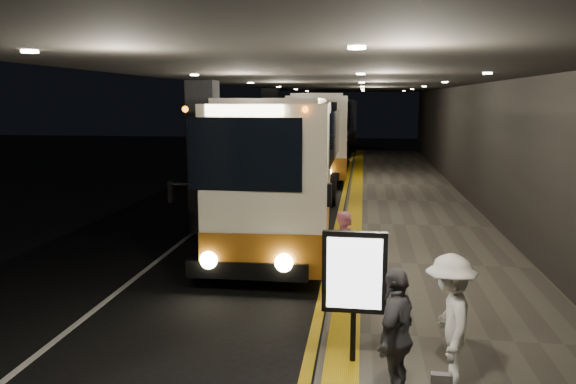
# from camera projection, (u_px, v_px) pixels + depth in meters

# --- Properties ---
(ground) EXTENTS (90.00, 90.00, 0.00)m
(ground) POSITION_uv_depth(u_px,v_px,m) (222.00, 274.00, 12.55)
(ground) COLOR black
(lane_line_white) EXTENTS (0.12, 50.00, 0.01)m
(lane_line_white) POSITION_uv_depth(u_px,v_px,m) (205.00, 223.00, 17.68)
(lane_line_white) COLOR silver
(lane_line_white) RESTS_ON ground
(kerb_stripe_yellow) EXTENTS (0.18, 50.00, 0.01)m
(kerb_stripe_yellow) POSITION_uv_depth(u_px,v_px,m) (337.00, 227.00, 17.13)
(kerb_stripe_yellow) COLOR gold
(kerb_stripe_yellow) RESTS_ON ground
(sidewalk) EXTENTS (4.50, 50.00, 0.15)m
(sidewalk) POSITION_uv_depth(u_px,v_px,m) (417.00, 227.00, 16.81)
(sidewalk) COLOR #514C44
(sidewalk) RESTS_ON ground
(tactile_strip) EXTENTS (0.50, 50.00, 0.01)m
(tactile_strip) POSITION_uv_depth(u_px,v_px,m) (354.00, 223.00, 17.04)
(tactile_strip) COLOR gold
(tactile_strip) RESTS_ON sidewalk
(terminal_wall) EXTENTS (0.10, 50.00, 6.00)m
(terminal_wall) POSITION_uv_depth(u_px,v_px,m) (501.00, 130.00, 16.03)
(terminal_wall) COLOR black
(terminal_wall) RESTS_ON ground
(support_columns) EXTENTS (0.80, 24.80, 4.40)m
(support_columns) POSITION_uv_depth(u_px,v_px,m) (204.00, 157.00, 16.30)
(support_columns) COLOR black
(support_columns) RESTS_ON ground
(canopy) EXTENTS (9.00, 50.00, 0.40)m
(canopy) POSITION_uv_depth(u_px,v_px,m) (345.00, 74.00, 16.36)
(canopy) COLOR black
(canopy) RESTS_ON support_columns
(coach_main) EXTENTS (3.13, 12.23, 3.78)m
(coach_main) POSITION_uv_depth(u_px,v_px,m) (287.00, 169.00, 16.62)
(coach_main) COLOR #EFE0C8
(coach_main) RESTS_ON ground
(coach_second) EXTENTS (3.21, 12.87, 4.01)m
(coach_second) POSITION_uv_depth(u_px,v_px,m) (321.00, 136.00, 30.15)
(coach_second) COLOR #EFE0C8
(coach_second) RESTS_ON ground
(coach_third) EXTENTS (3.13, 11.93, 3.71)m
(coach_third) POSITION_uv_depth(u_px,v_px,m) (335.00, 127.00, 42.73)
(coach_third) COLOR #EFE0C8
(coach_third) RESTS_ON ground
(passenger_boarding) EXTENTS (0.51, 0.66, 1.60)m
(passenger_boarding) POSITION_uv_depth(u_px,v_px,m) (346.00, 252.00, 10.85)
(passenger_boarding) COLOR #B15264
(passenger_boarding) RESTS_ON sidewalk
(passenger_waiting_white) EXTENTS (0.56, 1.15, 1.76)m
(passenger_waiting_white) POSITION_uv_depth(u_px,v_px,m) (449.00, 321.00, 7.29)
(passenger_waiting_white) COLOR white
(passenger_waiting_white) RESTS_ON sidewalk
(passenger_waiting_grey) EXTENTS (0.86, 1.14, 1.74)m
(passenger_waiting_grey) POSITION_uv_depth(u_px,v_px,m) (396.00, 336.00, 6.84)
(passenger_waiting_grey) COLOR #515055
(passenger_waiting_grey) RESTS_ON sidewalk
(info_sign) EXTENTS (0.91, 0.13, 1.91)m
(info_sign) POSITION_uv_depth(u_px,v_px,m) (354.00, 275.00, 7.85)
(info_sign) COLOR black
(info_sign) RESTS_ON sidewalk
(stanchion_post) EXTENTS (0.05, 0.05, 1.05)m
(stanchion_post) POSITION_uv_depth(u_px,v_px,m) (357.00, 257.00, 11.47)
(stanchion_post) COLOR black
(stanchion_post) RESTS_ON sidewalk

